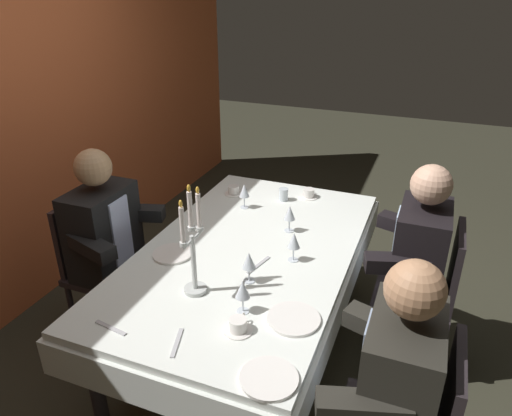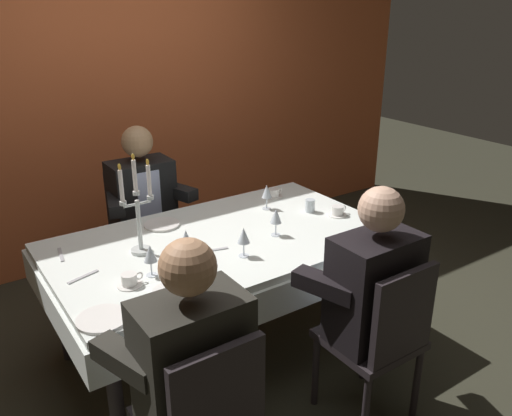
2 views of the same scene
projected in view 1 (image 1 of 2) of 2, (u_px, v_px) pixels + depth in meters
ground_plane at (249, 352)px, 2.93m from camera, size 12.00×12.00×0.00m
dining_table at (248, 267)px, 2.66m from camera, size 1.94×1.14×0.74m
candelabra at (193, 251)px, 2.16m from camera, size 0.19×0.11×0.55m
dinner_plate_0 at (173, 254)px, 2.55m from camera, size 0.21×0.21×0.01m
dinner_plate_1 at (269, 378)px, 1.76m from camera, size 0.22×0.22×0.01m
dinner_plate_2 at (294, 319)px, 2.07m from camera, size 0.24×0.24×0.01m
wine_glass_0 at (244, 191)px, 3.03m from camera, size 0.07×0.07×0.16m
wine_glass_1 at (290, 214)px, 2.74m from camera, size 0.07×0.07×0.16m
wine_glass_2 at (294, 241)px, 2.46m from camera, size 0.07×0.07×0.16m
wine_glass_3 at (249, 261)px, 2.28m from camera, size 0.07×0.07×0.16m
wine_glass_4 at (243, 290)px, 2.07m from camera, size 0.07×0.07×0.16m
water_tumbler_0 at (283, 194)px, 3.16m from camera, size 0.06×0.06×0.08m
coffee_cup_0 at (238, 326)px, 1.99m from camera, size 0.13×0.12×0.06m
coffee_cup_1 at (309, 194)px, 3.21m from camera, size 0.13×0.12×0.06m
coffee_cup_2 at (234, 191)px, 3.26m from camera, size 0.13×0.12×0.06m
spoon_0 at (177, 343)px, 1.94m from camera, size 0.17×0.07×0.01m
knife_1 at (259, 265)px, 2.46m from camera, size 0.19×0.06×0.01m
fork_2 at (111, 328)px, 2.02m from camera, size 0.05×0.17×0.01m
seated_diner_0 at (401, 378)px, 1.78m from camera, size 0.63×0.48×1.24m
seated_diner_1 at (102, 231)px, 2.81m from camera, size 0.63×0.48×1.24m
seated_diner_2 at (421, 252)px, 2.59m from camera, size 0.63×0.48×1.24m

